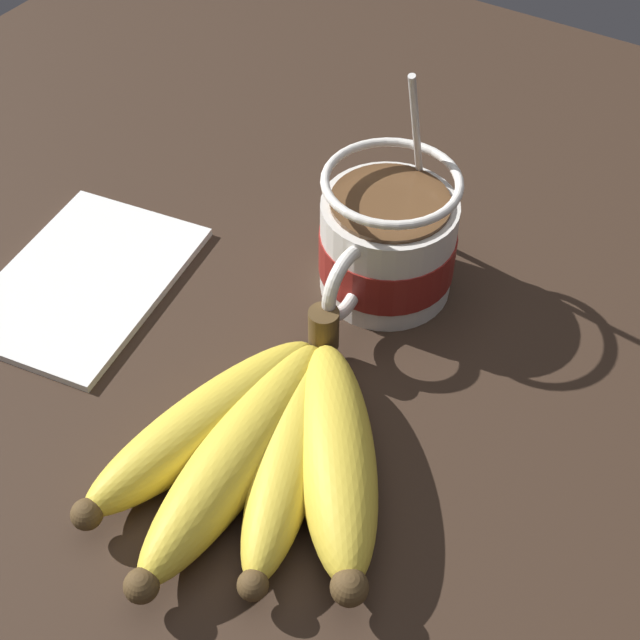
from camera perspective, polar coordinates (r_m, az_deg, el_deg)
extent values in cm
cube|color=#332319|center=(61.48, -1.33, -2.31)|extent=(100.24, 100.24, 3.44)
cylinder|color=white|center=(61.51, 4.33, 4.75)|extent=(9.26, 9.26, 7.40)
cylinder|color=maroon|center=(61.82, 4.31, 4.43)|extent=(9.46, 9.46, 3.23)
torus|color=white|center=(57.31, 1.71, 2.33)|extent=(5.33, 0.90, 5.33)
cylinder|color=brown|center=(59.06, 4.53, 7.50)|extent=(8.06, 8.06, 0.40)
torus|color=white|center=(57.98, 4.63, 8.83)|extent=(9.26, 9.26, 0.60)
cylinder|color=silver|center=(60.95, 6.31, 10.28)|extent=(4.66, 0.50, 14.69)
ellipsoid|color=silver|center=(64.07, 4.92, 4.10)|extent=(3.00, 2.00, 0.80)
cylinder|color=#4C381E|center=(56.77, 0.24, -0.56)|extent=(2.00, 2.00, 3.00)
ellipsoid|color=gold|center=(53.54, -7.14, -6.62)|extent=(17.78, 7.85, 4.01)
sphere|color=#4C381E|center=(51.32, -14.70, -11.94)|extent=(1.81, 1.81, 1.81)
ellipsoid|color=gold|center=(51.98, -5.25, -8.53)|extent=(18.78, 5.25, 4.20)
sphere|color=#4C381E|center=(48.45, -11.35, -16.33)|extent=(1.89, 1.89, 1.89)
ellipsoid|color=gold|center=(51.99, -1.92, -8.68)|extent=(16.73, 9.08, 3.77)
sphere|color=#4C381E|center=(47.96, -4.32, -16.56)|extent=(1.69, 1.69, 1.69)
ellipsoid|color=gold|center=(51.56, 1.02, -8.60)|extent=(15.90, 13.30, 4.51)
sphere|color=#4C381E|center=(47.38, 1.90, -16.73)|extent=(2.03, 2.03, 2.03)
cube|color=white|center=(65.87, -14.85, 2.42)|extent=(18.29, 14.07, 0.60)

